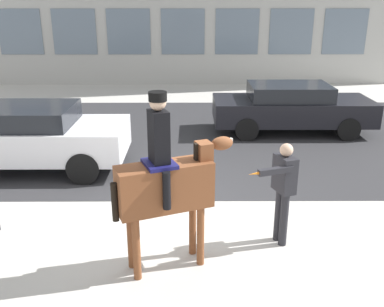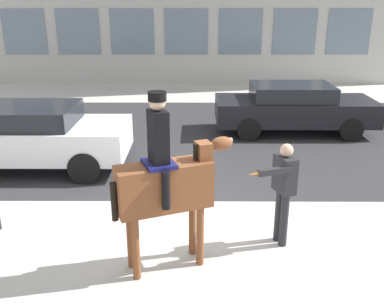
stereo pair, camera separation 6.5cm
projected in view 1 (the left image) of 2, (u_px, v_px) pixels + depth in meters
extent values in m
plane|color=#B2AFA8|center=(173.00, 213.00, 7.85)|extent=(80.00, 80.00, 0.00)
cube|color=#2D2D30|center=(179.00, 136.00, 12.32)|extent=(19.31, 8.50, 0.01)
cube|color=slate|center=(20.00, 32.00, 19.09)|extent=(1.94, 0.02, 1.98)
cube|color=slate|center=(74.00, 32.00, 19.10)|extent=(1.94, 0.02, 1.98)
cube|color=slate|center=(129.00, 32.00, 19.11)|extent=(1.94, 0.02, 1.98)
cube|color=slate|center=(183.00, 32.00, 19.12)|extent=(1.94, 0.02, 1.98)
cube|color=slate|center=(237.00, 32.00, 19.14)|extent=(1.94, 0.02, 1.98)
cube|color=slate|center=(291.00, 32.00, 19.15)|extent=(1.94, 0.02, 1.98)
cube|color=slate|center=(345.00, 32.00, 19.16)|extent=(1.94, 0.02, 1.98)
cube|color=brown|center=(165.00, 187.00, 5.90)|extent=(1.39, 0.90, 0.66)
cylinder|color=brown|center=(193.00, 226.00, 6.47)|extent=(0.11, 0.11, 0.94)
cylinder|color=brown|center=(201.00, 236.00, 6.20)|extent=(0.11, 0.11, 0.94)
cylinder|color=brown|center=(131.00, 238.00, 6.13)|extent=(0.11, 0.11, 0.94)
cylinder|color=brown|center=(137.00, 249.00, 5.86)|extent=(0.11, 0.11, 0.94)
cube|color=brown|center=(204.00, 158.00, 5.99)|extent=(0.28, 0.30, 0.47)
cube|color=black|center=(196.00, 158.00, 5.94)|extent=(0.07, 0.09, 0.43)
ellipsoid|color=brown|center=(222.00, 143.00, 6.02)|extent=(0.38, 0.30, 0.20)
cube|color=silver|center=(228.00, 141.00, 6.05)|extent=(0.13, 0.09, 0.08)
cylinder|color=black|center=(115.00, 202.00, 5.69)|extent=(0.09, 0.09, 0.55)
cube|color=#14144C|center=(159.00, 164.00, 5.75)|extent=(0.55, 0.59, 0.05)
cube|color=black|center=(159.00, 137.00, 5.63)|extent=(0.32, 0.38, 0.70)
sphere|color=#D1A889|center=(158.00, 102.00, 5.47)|extent=(0.22, 0.22, 0.22)
cylinder|color=black|center=(158.00, 96.00, 5.44)|extent=(0.24, 0.24, 0.12)
cylinder|color=black|center=(154.00, 176.00, 6.09)|extent=(0.11, 0.11, 0.53)
cylinder|color=black|center=(166.00, 191.00, 5.61)|extent=(0.11, 0.11, 0.53)
cylinder|color=#232328|center=(284.00, 219.00, 6.70)|extent=(0.13, 0.13, 0.90)
cylinder|color=#232328|center=(279.00, 215.00, 6.85)|extent=(0.13, 0.13, 0.90)
cube|color=#232328|center=(285.00, 174.00, 6.53)|extent=(0.34, 0.45, 0.57)
sphere|color=#D1A889|center=(286.00, 150.00, 6.39)|extent=(0.20, 0.20, 0.20)
cube|color=#232328|center=(275.00, 171.00, 6.22)|extent=(0.55, 0.27, 0.09)
cone|color=orange|center=(254.00, 174.00, 6.11)|extent=(0.18, 0.10, 0.04)
cube|color=silver|center=(34.00, 140.00, 9.71)|extent=(4.16, 1.87, 0.71)
cube|color=black|center=(26.00, 115.00, 9.52)|extent=(2.08, 1.65, 0.42)
cylinder|color=black|center=(83.00, 168.00, 9.03)|extent=(0.70, 0.22, 0.70)
cylinder|color=black|center=(99.00, 143.00, 10.65)|extent=(0.70, 0.22, 0.70)
cube|color=black|center=(292.00, 110.00, 12.50)|extent=(4.55, 1.79, 0.67)
cube|color=black|center=(289.00, 92.00, 12.32)|extent=(2.28, 1.58, 0.43)
cylinder|color=black|center=(348.00, 129.00, 11.85)|extent=(0.65, 0.22, 0.65)
cylinder|color=black|center=(330.00, 114.00, 13.40)|extent=(0.65, 0.22, 0.65)
cylinder|color=black|center=(247.00, 129.00, 11.83)|extent=(0.65, 0.22, 0.65)
cylinder|color=black|center=(240.00, 114.00, 13.39)|extent=(0.65, 0.22, 0.65)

